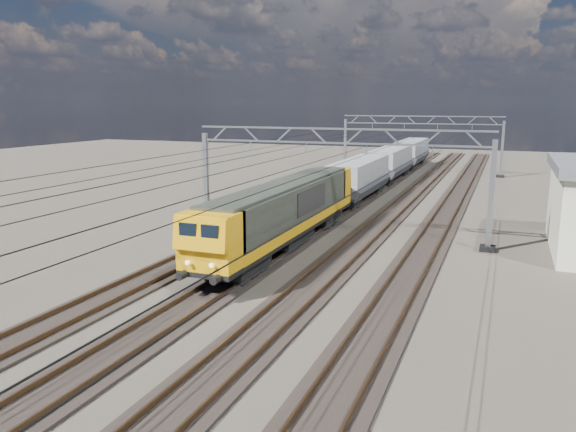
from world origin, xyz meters
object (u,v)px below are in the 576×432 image
(hopper_wagon_mid, at_px, (391,161))
(locomotive, at_px, (285,210))
(catenary_gantry_far, at_px, (420,142))
(hopper_wagon_third, at_px, (412,151))
(catenary_gantry_mid, at_px, (335,178))
(hopper_wagon_lead, at_px, (359,176))

(hopper_wagon_mid, bearing_deg, locomotive, -90.00)
(catenary_gantry_far, bearing_deg, hopper_wagon_mid, -104.41)
(catenary_gantry_far, bearing_deg, locomotive, -92.89)
(locomotive, bearing_deg, catenary_gantry_far, 87.11)
(locomotive, relative_size, hopper_wagon_mid, 1.62)
(catenary_gantry_far, bearing_deg, hopper_wagon_third, 107.32)
(catenary_gantry_mid, distance_m, hopper_wagon_lead, 14.25)
(locomotive, bearing_deg, hopper_wagon_third, 90.00)
(catenary_gantry_far, height_order, locomotive, catenary_gantry_far)
(catenary_gantry_far, xyz_separation_m, hopper_wagon_third, (-2.00, 6.41, -1.67))
(hopper_wagon_third, bearing_deg, catenary_gantry_mid, -87.30)
(locomotive, relative_size, hopper_wagon_lead, 1.62)
(catenary_gantry_mid, relative_size, hopper_wagon_mid, 1.53)
(locomotive, xyz_separation_m, hopper_wagon_mid, (-0.00, 31.90, -0.09))
(catenary_gantry_mid, relative_size, hopper_wagon_third, 1.53)
(catenary_gantry_mid, distance_m, hopper_wagon_mid, 28.33)
(hopper_wagon_lead, distance_m, hopper_wagon_mid, 14.20)
(locomotive, height_order, hopper_wagon_lead, locomotive)
(locomotive, bearing_deg, hopper_wagon_lead, 90.00)
(catenary_gantry_mid, height_order, catenary_gantry_far, same)
(hopper_wagon_lead, height_order, hopper_wagon_third, same)
(locomotive, distance_m, hopper_wagon_lead, 17.70)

